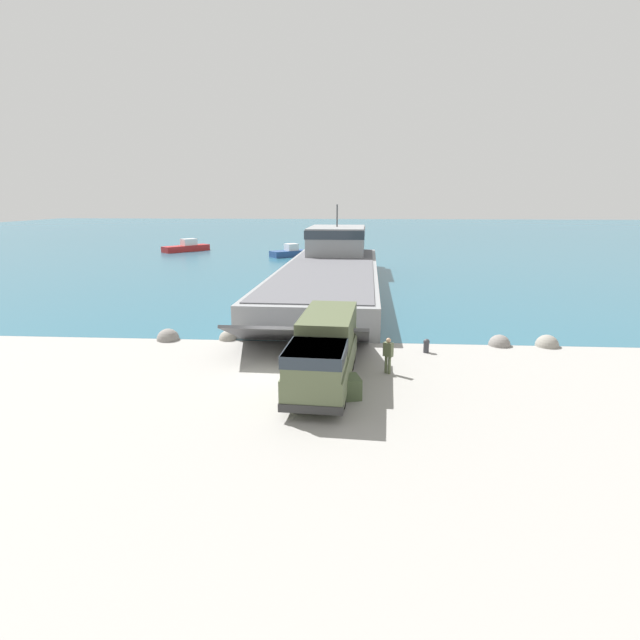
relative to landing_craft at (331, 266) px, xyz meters
name	(u,v)px	position (x,y,z in m)	size (l,w,h in m)	color
ground_plane	(274,369)	(-1.60, -24.70, -1.74)	(240.00, 240.00, 0.00)	gray
water_surface	(338,234)	(-1.60, 70.19, -1.74)	(240.00, 180.00, 0.01)	#285B70
landing_craft	(331,266)	(0.00, 0.00, 0.00)	(9.54, 38.49, 7.36)	gray
military_truck	(325,350)	(0.92, -26.41, -0.19)	(2.91, 8.31, 2.93)	#566042
soldier_on_ramp	(388,353)	(3.78, -24.88, -0.75)	(0.50, 0.45, 1.72)	#566042
moored_boat_a	(187,247)	(-23.86, 29.41, -1.11)	(6.30, 7.00, 1.92)	#B22323
moored_boat_b	(289,252)	(-6.95, 23.18, -1.15)	(5.46, 4.89, 1.80)	navy
mooring_bollard	(426,345)	(6.04, -21.46, -1.34)	(0.34, 0.34, 0.75)	#333338
cargo_crate	(349,387)	(1.99, -27.88, -1.31)	(0.88, 1.05, 0.88)	#475638
shoreline_rock_a	(547,346)	(12.89, -19.81, -1.74)	(1.26, 1.26, 1.26)	gray
shoreline_rock_b	(228,339)	(-5.10, -19.64, -1.74)	(1.04, 1.04, 1.04)	gray
shoreline_rock_c	(168,340)	(-8.54, -19.96, -1.74)	(1.30, 1.30, 1.30)	gray
shoreline_rock_d	(499,345)	(10.30, -19.84, -1.74)	(1.20, 1.20, 1.20)	gray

